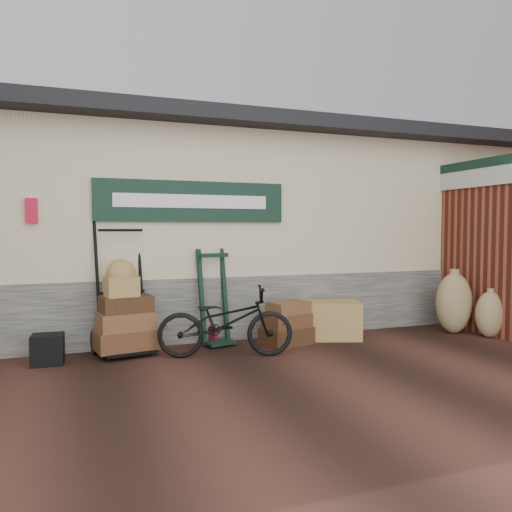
{
  "coord_description": "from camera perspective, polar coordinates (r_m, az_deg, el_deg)",
  "views": [
    {
      "loc": [
        -1.83,
        -5.7,
        1.56
      ],
      "look_at": [
        0.59,
        0.9,
        1.2
      ],
      "focal_mm": 35.0,
      "sensor_mm": 36.0,
      "label": 1
    }
  ],
  "objects": [
    {
      "name": "wicker_hamper",
      "position": [
        7.32,
        8.5,
        -7.23
      ],
      "size": [
        0.95,
        0.77,
        0.54
      ],
      "primitive_type": "cube",
      "rotation": [
        0.0,
        0.0,
        -0.32
      ],
      "color": "olive",
      "rests_on": "ground"
    },
    {
      "name": "suitcase_stack",
      "position": [
        6.87,
        3.53,
        -7.62
      ],
      "size": [
        0.77,
        0.6,
        0.6
      ],
      "primitive_type": null,
      "rotation": [
        0.0,
        0.0,
        0.29
      ],
      "color": "#361D11",
      "rests_on": "ground"
    },
    {
      "name": "ground",
      "position": [
        6.18,
        -2.32,
        -11.66
      ],
      "size": [
        80.0,
        80.0,
        0.0
      ],
      "primitive_type": "plane",
      "color": "black",
      "rests_on": "ground"
    },
    {
      "name": "bicycle",
      "position": [
        6.18,
        -3.51,
        -7.08
      ],
      "size": [
        0.98,
        1.75,
        0.97
      ],
      "primitive_type": "imported",
      "rotation": [
        0.0,
        0.0,
        1.31
      ],
      "color": "black",
      "rests_on": "ground"
    },
    {
      "name": "green_barrow",
      "position": [
        6.85,
        -4.74,
        -4.68
      ],
      "size": [
        0.55,
        0.5,
        1.3
      ],
      "primitive_type": null,
      "rotation": [
        0.0,
        0.0,
        0.25
      ],
      "color": "black",
      "rests_on": "ground"
    },
    {
      "name": "burlap_sack_left",
      "position": [
        8.15,
        21.68,
        -5.02
      ],
      "size": [
        0.61,
        0.53,
        0.91
      ],
      "primitive_type": "ellipsoid",
      "rotation": [
        0.0,
        0.0,
        0.09
      ],
      "color": "olive",
      "rests_on": "ground"
    },
    {
      "name": "porter_trolley",
      "position": [
        6.58,
        -15.12,
        -2.97
      ],
      "size": [
        0.99,
        0.81,
        1.78
      ],
      "primitive_type": null,
      "rotation": [
        0.0,
        0.0,
        0.17
      ],
      "color": "black",
      "rests_on": "ground"
    },
    {
      "name": "station_building",
      "position": [
        8.63,
        -7.97,
        3.3
      ],
      "size": [
        14.4,
        4.1,
        3.2
      ],
      "color": "#4C4C47",
      "rests_on": "ground"
    },
    {
      "name": "brick_outbuilding",
      "position": [
        9.5,
        23.27,
        1.18
      ],
      "size": [
        1.71,
        4.51,
        2.62
      ],
      "color": "maroon",
      "rests_on": "ground"
    },
    {
      "name": "burlap_sack_right",
      "position": [
        8.06,
        25.18,
        -6.06
      ],
      "size": [
        0.52,
        0.48,
        0.67
      ],
      "primitive_type": "ellipsoid",
      "rotation": [
        0.0,
        0.0,
        -0.38
      ],
      "color": "olive",
      "rests_on": "ground"
    },
    {
      "name": "black_trunk",
      "position": [
        6.37,
        -22.71,
        -9.82
      ],
      "size": [
        0.37,
        0.33,
        0.35
      ],
      "primitive_type": "cube",
      "rotation": [
        0.0,
        0.0,
        -0.07
      ],
      "color": "black",
      "rests_on": "ground"
    }
  ]
}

